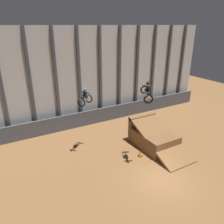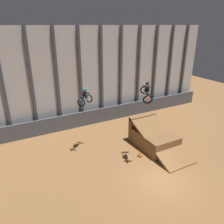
# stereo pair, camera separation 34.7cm
# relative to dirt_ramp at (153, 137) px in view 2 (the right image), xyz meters

# --- Properties ---
(ground_plane) EXTENTS (60.00, 60.00, 0.00)m
(ground_plane) POSITION_rel_dirt_ramp_xyz_m (-2.72, -4.33, -0.88)
(ground_plane) COLOR brown
(arena_back_wall) EXTENTS (32.00, 0.40, 10.69)m
(arena_back_wall) POSITION_rel_dirt_ramp_xyz_m (-2.72, 8.10, 4.47)
(arena_back_wall) COLOR silver
(arena_back_wall) RESTS_ON ground_plane
(lower_barrier) EXTENTS (31.36, 0.20, 1.71)m
(lower_barrier) POSITION_rel_dirt_ramp_xyz_m (-2.72, 7.22, -0.03)
(lower_barrier) COLOR #474C56
(lower_barrier) RESTS_ON ground_plane
(dirt_ramp) EXTENTS (3.00, 6.09, 2.64)m
(dirt_ramp) POSITION_rel_dirt_ramp_xyz_m (0.00, 0.00, 0.00)
(dirt_ramp) COLOR brown
(dirt_ramp) RESTS_ON ground_plane
(rider_bike_left_air) EXTENTS (1.66, 1.57, 1.50)m
(rider_bike_left_air) POSITION_rel_dirt_ramp_xyz_m (-5.68, 2.43, 4.09)
(rider_bike_left_air) COLOR black
(rider_bike_right_air) EXTENTS (1.38, 1.84, 1.61)m
(rider_bike_right_air) POSITION_rel_dirt_ramp_xyz_m (-2.32, -1.59, 5.18)
(rider_bike_right_air) COLOR black
(traffic_cone_near_ramp) EXTENTS (0.36, 0.36, 0.58)m
(traffic_cone_near_ramp) POSITION_rel_dirt_ramp_xyz_m (-2.16, -0.98, -0.60)
(traffic_cone_near_ramp) COLOR black
(traffic_cone_near_ramp) RESTS_ON ground_plane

